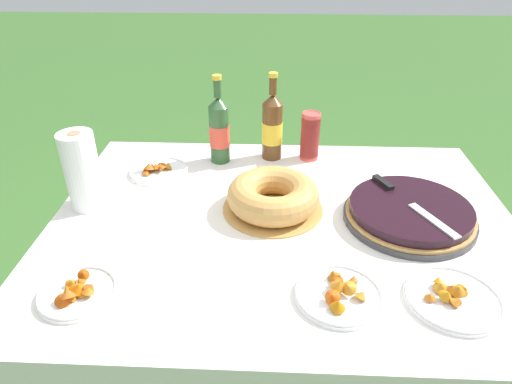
{
  "coord_description": "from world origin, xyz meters",
  "views": [
    {
      "loc": [
        -0.03,
        -1.18,
        1.57
      ],
      "look_at": [
        -0.09,
        0.07,
        0.81
      ],
      "focal_mm": 32.0,
      "sensor_mm": 36.0,
      "label": 1
    }
  ],
  "objects_px": {
    "cider_bottle_green": "(219,130)",
    "paper_towel_roll": "(82,171)",
    "serving_knife": "(405,199)",
    "cider_bottle_amber": "(272,127)",
    "snack_plate_near": "(77,292)",
    "snack_plate_far": "(453,297)",
    "cup_stack": "(310,136)",
    "snack_plate_left": "(339,293)",
    "berry_tart": "(410,213)",
    "snack_plate_right": "(158,170)",
    "bundt_cake": "(273,196)"
  },
  "relations": [
    {
      "from": "berry_tart",
      "to": "snack_plate_left",
      "type": "bearing_deg",
      "value": -126.12
    },
    {
      "from": "berry_tart",
      "to": "cider_bottle_amber",
      "type": "relative_size",
      "value": 1.2
    },
    {
      "from": "serving_knife",
      "to": "snack_plate_left",
      "type": "relative_size",
      "value": 1.55
    },
    {
      "from": "bundt_cake",
      "to": "cider_bottle_green",
      "type": "xyz_separation_m",
      "value": [
        -0.21,
        0.34,
        0.08
      ]
    },
    {
      "from": "cider_bottle_amber",
      "to": "snack_plate_right",
      "type": "xyz_separation_m",
      "value": [
        -0.42,
        -0.15,
        -0.12
      ]
    },
    {
      "from": "cup_stack",
      "to": "paper_towel_roll",
      "type": "bearing_deg",
      "value": -153.03
    },
    {
      "from": "serving_knife",
      "to": "snack_plate_far",
      "type": "bearing_deg",
      "value": -20.93
    },
    {
      "from": "snack_plate_far",
      "to": "cup_stack",
      "type": "bearing_deg",
      "value": 112.14
    },
    {
      "from": "snack_plate_near",
      "to": "snack_plate_right",
      "type": "bearing_deg",
      "value": 85.11
    },
    {
      "from": "serving_knife",
      "to": "cider_bottle_green",
      "type": "distance_m",
      "value": 0.72
    },
    {
      "from": "cider_bottle_green",
      "to": "snack_plate_near",
      "type": "height_order",
      "value": "cider_bottle_green"
    },
    {
      "from": "serving_knife",
      "to": "cider_bottle_amber",
      "type": "bearing_deg",
      "value": -160.03
    },
    {
      "from": "snack_plate_right",
      "to": "paper_towel_roll",
      "type": "distance_m",
      "value": 0.31
    },
    {
      "from": "snack_plate_left",
      "to": "cider_bottle_green",
      "type": "bearing_deg",
      "value": 117.28
    },
    {
      "from": "cider_bottle_green",
      "to": "snack_plate_near",
      "type": "xyz_separation_m",
      "value": [
        -0.27,
        -0.76,
        -0.12
      ]
    },
    {
      "from": "snack_plate_right",
      "to": "snack_plate_far",
      "type": "xyz_separation_m",
      "value": [
        0.88,
        -0.62,
        -0.0
      ]
    },
    {
      "from": "cider_bottle_green",
      "to": "snack_plate_left",
      "type": "bearing_deg",
      "value": -62.72
    },
    {
      "from": "bundt_cake",
      "to": "snack_plate_near",
      "type": "relative_size",
      "value": 1.64
    },
    {
      "from": "berry_tart",
      "to": "snack_plate_left",
      "type": "height_order",
      "value": "same"
    },
    {
      "from": "snack_plate_near",
      "to": "snack_plate_right",
      "type": "relative_size",
      "value": 0.92
    },
    {
      "from": "cider_bottle_amber",
      "to": "snack_plate_far",
      "type": "height_order",
      "value": "cider_bottle_amber"
    },
    {
      "from": "bundt_cake",
      "to": "snack_plate_near",
      "type": "height_order",
      "value": "bundt_cake"
    },
    {
      "from": "cider_bottle_amber",
      "to": "snack_plate_left",
      "type": "distance_m",
      "value": 0.8
    },
    {
      "from": "snack_plate_left",
      "to": "paper_towel_roll",
      "type": "height_order",
      "value": "paper_towel_roll"
    },
    {
      "from": "cider_bottle_green",
      "to": "cider_bottle_amber",
      "type": "xyz_separation_m",
      "value": [
        0.2,
        0.04,
        -0.0
      ]
    },
    {
      "from": "cider_bottle_green",
      "to": "paper_towel_roll",
      "type": "bearing_deg",
      "value": -139.17
    },
    {
      "from": "snack_plate_left",
      "to": "snack_plate_far",
      "type": "xyz_separation_m",
      "value": [
        0.28,
        0.0,
        -0.0
      ]
    },
    {
      "from": "snack_plate_right",
      "to": "berry_tart",
      "type": "bearing_deg",
      "value": -17.74
    },
    {
      "from": "berry_tart",
      "to": "cider_bottle_amber",
      "type": "xyz_separation_m",
      "value": [
        -0.43,
        0.42,
        0.1
      ]
    },
    {
      "from": "berry_tart",
      "to": "snack_plate_near",
      "type": "height_order",
      "value": "snack_plate_near"
    },
    {
      "from": "berry_tart",
      "to": "serving_knife",
      "type": "bearing_deg",
      "value": 116.64
    },
    {
      "from": "cup_stack",
      "to": "serving_knife",
      "type": "bearing_deg",
      "value": -55.06
    },
    {
      "from": "bundt_cake",
      "to": "cider_bottle_amber",
      "type": "height_order",
      "value": "cider_bottle_amber"
    },
    {
      "from": "berry_tart",
      "to": "bundt_cake",
      "type": "height_order",
      "value": "bundt_cake"
    },
    {
      "from": "snack_plate_right",
      "to": "cider_bottle_green",
      "type": "bearing_deg",
      "value": 27.16
    },
    {
      "from": "snack_plate_left",
      "to": "berry_tart",
      "type": "bearing_deg",
      "value": 53.88
    },
    {
      "from": "snack_plate_left",
      "to": "snack_plate_right",
      "type": "height_order",
      "value": "snack_plate_left"
    },
    {
      "from": "cider_bottle_amber",
      "to": "snack_plate_near",
      "type": "bearing_deg",
      "value": -120.7
    },
    {
      "from": "snack_plate_left",
      "to": "snack_plate_far",
      "type": "bearing_deg",
      "value": 0.04
    },
    {
      "from": "serving_knife",
      "to": "snack_plate_near",
      "type": "height_order",
      "value": "serving_knife"
    },
    {
      "from": "snack_plate_near",
      "to": "cider_bottle_green",
      "type": "bearing_deg",
      "value": 70.1
    },
    {
      "from": "cup_stack",
      "to": "snack_plate_near",
      "type": "xyz_separation_m",
      "value": [
        -0.62,
        -0.79,
        -0.08
      ]
    },
    {
      "from": "cup_stack",
      "to": "snack_plate_right",
      "type": "height_order",
      "value": "cup_stack"
    },
    {
      "from": "berry_tart",
      "to": "bundt_cake",
      "type": "bearing_deg",
      "value": 173.84
    },
    {
      "from": "cider_bottle_amber",
      "to": "snack_plate_far",
      "type": "bearing_deg",
      "value": -59.31
    },
    {
      "from": "berry_tart",
      "to": "snack_plate_far",
      "type": "bearing_deg",
      "value": -86.0
    },
    {
      "from": "serving_knife",
      "to": "snack_plate_far",
      "type": "xyz_separation_m",
      "value": [
        0.04,
        -0.38,
        -0.05
      ]
    },
    {
      "from": "cider_bottle_amber",
      "to": "snack_plate_right",
      "type": "bearing_deg",
      "value": -160.09
    },
    {
      "from": "serving_knife",
      "to": "paper_towel_roll",
      "type": "distance_m",
      "value": 1.02
    },
    {
      "from": "snack_plate_right",
      "to": "cup_stack",
      "type": "bearing_deg",
      "value": 14.63
    }
  ]
}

